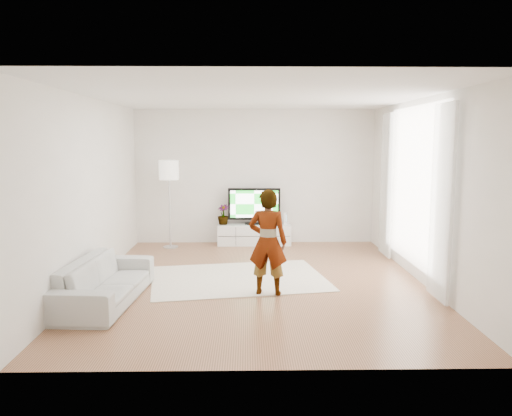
{
  "coord_description": "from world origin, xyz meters",
  "views": [
    {
      "loc": [
        -0.16,
        -7.47,
        2.16
      ],
      "look_at": [
        -0.02,
        0.4,
        1.09
      ],
      "focal_mm": 35.0,
      "sensor_mm": 36.0,
      "label": 1
    }
  ],
  "objects_px": {
    "rug": "(238,278)",
    "television": "(254,205)",
    "sofa": "(106,281)",
    "player": "(268,242)",
    "floor_lamp": "(169,174)",
    "media_console": "(254,234)"
  },
  "relations": [
    {
      "from": "rug",
      "to": "television",
      "type": "bearing_deg",
      "value": 83.78
    },
    {
      "from": "television",
      "to": "sofa",
      "type": "xyz_separation_m",
      "value": [
        -2.05,
        -3.74,
        -0.54
      ]
    },
    {
      "from": "player",
      "to": "sofa",
      "type": "xyz_separation_m",
      "value": [
        -2.19,
        -0.29,
        -0.46
      ]
    },
    {
      "from": "rug",
      "to": "floor_lamp",
      "type": "distance_m",
      "value": 3.11
    },
    {
      "from": "television",
      "to": "sofa",
      "type": "distance_m",
      "value": 4.3
    },
    {
      "from": "media_console",
      "to": "floor_lamp",
      "type": "relative_size",
      "value": 0.86
    },
    {
      "from": "rug",
      "to": "sofa",
      "type": "bearing_deg",
      "value": -147.66
    },
    {
      "from": "media_console",
      "to": "player",
      "type": "height_order",
      "value": "player"
    },
    {
      "from": "media_console",
      "to": "rug",
      "type": "bearing_deg",
      "value": -96.29
    },
    {
      "from": "television",
      "to": "rug",
      "type": "relative_size",
      "value": 0.4
    },
    {
      "from": "player",
      "to": "sofa",
      "type": "height_order",
      "value": "player"
    },
    {
      "from": "media_console",
      "to": "rug",
      "type": "height_order",
      "value": "media_console"
    },
    {
      "from": "media_console",
      "to": "rug",
      "type": "xyz_separation_m",
      "value": [
        -0.29,
        -2.6,
        -0.21
      ]
    },
    {
      "from": "rug",
      "to": "player",
      "type": "distance_m",
      "value": 1.19
    },
    {
      "from": "television",
      "to": "sofa",
      "type": "relative_size",
      "value": 0.54
    },
    {
      "from": "rug",
      "to": "sofa",
      "type": "height_order",
      "value": "sofa"
    },
    {
      "from": "sofa",
      "to": "floor_lamp",
      "type": "height_order",
      "value": "floor_lamp"
    },
    {
      "from": "television",
      "to": "rug",
      "type": "bearing_deg",
      "value": -96.22
    },
    {
      "from": "rug",
      "to": "player",
      "type": "bearing_deg",
      "value": -62.66
    },
    {
      "from": "rug",
      "to": "sofa",
      "type": "xyz_separation_m",
      "value": [
        -1.76,
        -1.11,
        0.29
      ]
    },
    {
      "from": "rug",
      "to": "media_console",
      "type": "bearing_deg",
      "value": 83.71
    },
    {
      "from": "media_console",
      "to": "rug",
      "type": "distance_m",
      "value": 2.62
    }
  ]
}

